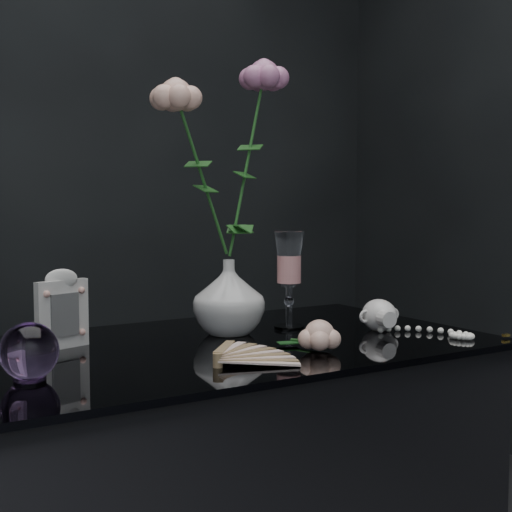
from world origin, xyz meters
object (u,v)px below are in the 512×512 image
wine_glass (289,280)px  pearl_jar (379,314)px  paperweight (29,351)px  vase (229,297)px  loose_rose (319,336)px  picture_frame (62,309)px

wine_glass → pearl_jar: size_ratio=0.84×
paperweight → vase: bearing=20.8°
vase → loose_rose: size_ratio=0.90×
paperweight → loose_rose: size_ratio=0.53×
loose_rose → pearl_jar: 0.25m
wine_glass → loose_rose: (-0.08, -0.21, -0.07)m
picture_frame → vase: bearing=-24.1°
wine_glass → pearl_jar: 0.20m
vase → picture_frame: (-0.32, 0.04, -0.00)m
picture_frame → loose_rose: size_ratio=0.87×
loose_rose → pearl_jar: bearing=4.6°
wine_glass → paperweight: wine_glass is taller
vase → loose_rose: bearing=-76.0°
picture_frame → pearl_jar: picture_frame is taller
vase → loose_rose: 0.24m
paperweight → loose_rose: 0.49m
picture_frame → loose_rose: 0.46m
paperweight → loose_rose: bearing=-7.1°
pearl_jar → paperweight: bearing=-168.3°
picture_frame → loose_rose: picture_frame is taller
vase → paperweight: size_ratio=1.71×
paperweight → wine_glass: bearing=15.2°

